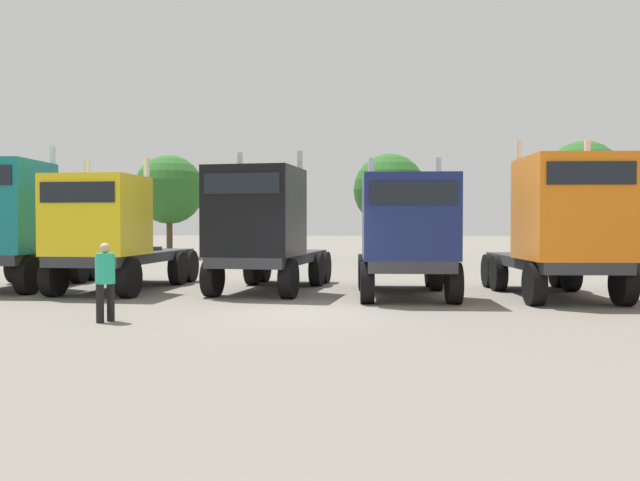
{
  "coord_description": "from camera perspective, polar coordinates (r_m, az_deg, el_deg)",
  "views": [
    {
      "loc": [
        2.29,
        -14.53,
        2.03
      ],
      "look_at": [
        -0.27,
        4.69,
        1.54
      ],
      "focal_mm": 36.14,
      "sensor_mm": 36.0,
      "label": 1
    }
  ],
  "objects": [
    {
      "name": "semi_truck_yellow",
      "position": [
        20.04,
        -18.05,
        0.63
      ],
      "size": [
        2.55,
        6.31,
        4.01
      ],
      "rotation": [
        0.0,
        0.0,
        -1.57
      ],
      "color": "#333338",
      "rests_on": "ground"
    },
    {
      "name": "visitor_with_camera",
      "position": [
        14.09,
        -18.48,
        -3.03
      ],
      "size": [
        0.52,
        0.52,
        1.65
      ],
      "rotation": [
        0.0,
        0.0,
        2.75
      ],
      "color": "black",
      "rests_on": "ground"
    },
    {
      "name": "oak_far_right",
      "position": [
        36.15,
        22.25,
        5.02
      ],
      "size": [
        3.96,
        3.96,
        6.36
      ],
      "color": "#4C3823",
      "rests_on": "ground"
    },
    {
      "name": "semi_truck_navy",
      "position": [
        17.67,
        7.68,
        0.57
      ],
      "size": [
        3.01,
        5.92,
        3.92
      ],
      "rotation": [
        0.0,
        0.0,
        -1.49
      ],
      "color": "#333338",
      "rests_on": "ground"
    },
    {
      "name": "semi_truck_orange",
      "position": [
        18.3,
        20.77,
        1.23
      ],
      "size": [
        3.15,
        6.19,
        4.37
      ],
      "rotation": [
        0.0,
        0.0,
        -1.46
      ],
      "color": "#333338",
      "rests_on": "ground"
    },
    {
      "name": "oak_far_left",
      "position": [
        39.93,
        -13.2,
        4.39
      ],
      "size": [
        4.14,
        4.14,
        6.2
      ],
      "color": "#4C3823",
      "rests_on": "ground"
    },
    {
      "name": "ground",
      "position": [
        14.85,
        -1.35,
        -6.42
      ],
      "size": [
        200.0,
        200.0,
        0.0
      ],
      "primitive_type": "plane",
      "color": "slate"
    },
    {
      "name": "oak_far_centre",
      "position": [
        35.88,
        6.17,
        4.47
      ],
      "size": [
        3.98,
        3.98,
        5.94
      ],
      "color": "#4C3823",
      "rests_on": "ground"
    },
    {
      "name": "semi_truck_teal",
      "position": [
        21.87,
        -25.77,
        1.4
      ],
      "size": [
        3.05,
        6.17,
        4.52
      ],
      "rotation": [
        0.0,
        0.0,
        -1.48
      ],
      "color": "#333338",
      "rests_on": "ground"
    },
    {
      "name": "semi_truck_black",
      "position": [
        18.96,
        -5.14,
        1.09
      ],
      "size": [
        2.98,
        6.24,
        4.24
      ],
      "rotation": [
        0.0,
        0.0,
        -1.64
      ],
      "color": "#333338",
      "rests_on": "ground"
    }
  ]
}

